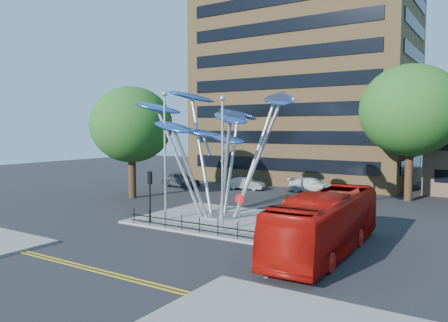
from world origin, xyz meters
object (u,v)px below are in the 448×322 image
Objects in this scene: no_entry_sign_island at (239,207)px; red_bus at (326,223)px; traffic_light_island at (150,186)px; parked_car_mid at (246,183)px; tree_left at (131,125)px; pedestrian at (286,209)px; parked_car_left at (181,180)px; parked_car_right at (312,185)px; street_lamp_right at (222,151)px; tree_right at (411,111)px; street_lamp_left at (165,145)px; leaf_sculpture at (220,123)px.

red_bus is (5.39, -0.36, -0.23)m from no_entry_sign_island.
traffic_light_island is 7.05m from no_entry_sign_island.
traffic_light_island is at bearing -178.95° from parked_car_mid.
tree_left reaches higher than pedestrian.
red_bus is at bearing -119.44° from parked_car_left.
parked_car_left is at bearing 96.07° from tree_left.
traffic_light_island is at bearing 168.13° from parked_car_right.
street_lamp_right is at bearing -162.38° from parked_car_mid.
pedestrian is 16.13m from parked_car_right.
tree_right reaches higher than red_bus.
street_lamp_right is at bearing 38.49° from pedestrian.
tree_right reaches higher than parked_car_right.
tree_right reaches higher than tree_left.
tree_left is 13.64m from parked_car_mid.
red_bus is (12.39, -0.34, -1.03)m from traffic_light_island.
parked_car_mid is at bearing 100.94° from street_lamp_left.
tree_right is 17.49m from parked_car_mid.
no_entry_sign_island is (4.07, -4.16, -5.06)m from leaf_sculpture.
parked_car_mid is 6.91m from parked_car_right.
red_bus is 2.87× the size of parked_car_mid.
street_lamp_left is at bearing 169.03° from parked_car_right.
leaf_sculpture is at bearing -123.31° from tree_right.
street_lamp_left reaches higher than parked_car_mid.
pedestrian is (0.98, 4.45, -0.69)m from no_entry_sign_island.
leaf_sculpture reaches higher than pedestrian.
leaf_sculpture is 11.74m from red_bus.
tree_right is 2.47× the size of parked_car_right.
parked_car_left reaches higher than parked_car_right.
leaf_sculpture is 4.83m from street_lamp_right.
parked_car_mid is at bearing 128.25° from red_bus.
traffic_light_island is 18.29m from parked_car_mid.
tree_left is at bearing 154.93° from no_entry_sign_island.
parked_car_left is at bearing 105.95° from parked_car_right.
tree_right is 22.49m from street_lamp_left.
street_lamp_left is (-2.43, -3.18, -1.52)m from leaf_sculpture.
street_lamp_right is (5.00, -0.50, -0.26)m from street_lamp_left.
tree_left is at bearing 145.62° from street_lamp_left.
tree_right is 20.87m from red_bus.
tree_left is 10.30m from parked_car_left.
leaf_sculpture reaches higher than no_entry_sign_island.
parked_car_mid is at bearing -66.78° from parked_car_left.
parked_car_right is at bearing -66.40° from parked_car_left.
street_lamp_right is 6.05m from traffic_light_island.
red_bus is 22.13m from parked_car_right.
tree_right is 4.94× the size of no_entry_sign_island.
parked_car_right is at bearing 111.43° from red_bus.
street_lamp_left is at bearing 171.39° from no_entry_sign_island.
tree_left reaches higher than traffic_light_island.
leaf_sculpture is 1.12× the size of red_bus.
leaf_sculpture is 7.71m from no_entry_sign_island.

